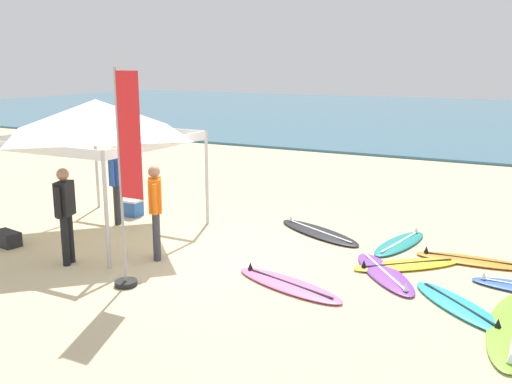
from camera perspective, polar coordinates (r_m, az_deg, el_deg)
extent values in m
plane|color=beige|center=(10.80, -5.98, -5.96)|extent=(80.00, 80.00, 0.00)
cube|color=#386B84|center=(39.44, 19.41, 7.16)|extent=(80.00, 36.00, 0.10)
cylinder|color=#B7B7BC|center=(9.95, -14.72, -1.81)|extent=(0.07, 0.07, 2.05)
cylinder|color=#B7B7BC|center=(14.30, -15.64, 2.53)|extent=(0.07, 0.07, 2.05)
cylinder|color=#B7B7BC|center=(12.38, -4.93, 1.42)|extent=(0.07, 0.07, 2.05)
cube|color=white|center=(10.88, -21.17, 4.01)|extent=(3.15, 0.03, 0.18)
cube|color=white|center=(13.14, -10.84, 6.03)|extent=(3.15, 0.03, 0.18)
cube|color=white|center=(13.08, -20.60, 5.41)|extent=(0.03, 3.15, 0.18)
cube|color=white|center=(10.95, -9.47, 4.75)|extent=(0.03, 3.15, 0.18)
pyramid|color=white|center=(11.92, -15.65, 7.23)|extent=(3.27, 3.27, 0.70)
ellipsoid|color=black|center=(11.90, 6.27, -4.01)|extent=(2.31, 1.61, 0.07)
cube|color=white|center=(11.89, 6.27, -3.83)|extent=(1.74, 0.95, 0.01)
cone|color=white|center=(12.56, 3.50, -2.59)|extent=(0.09, 0.09, 0.12)
ellipsoid|color=#23B2CC|center=(8.90, 19.57, -10.65)|extent=(1.75, 1.69, 0.07)
cube|color=black|center=(8.88, 19.59, -10.42)|extent=(1.21, 1.15, 0.01)
cone|color=black|center=(8.32, 23.02, -11.91)|extent=(0.09, 0.09, 0.12)
ellipsoid|color=orange|center=(10.88, 20.83, -6.43)|extent=(1.99, 0.59, 0.07)
cube|color=black|center=(10.87, 20.85, -6.24)|extent=(1.68, 0.09, 0.01)
cone|color=black|center=(10.94, 16.64, -5.49)|extent=(0.09, 0.09, 0.12)
ellipsoid|color=pink|center=(9.15, 3.25, -9.22)|extent=(2.16, 1.15, 0.07)
cube|color=black|center=(9.14, 3.25, -9.00)|extent=(1.71, 0.56, 0.01)
cone|color=black|center=(9.66, -0.57, -7.37)|extent=(0.09, 0.09, 0.12)
ellipsoid|color=purple|center=(9.84, 12.69, -7.91)|extent=(1.67, 1.94, 0.07)
cube|color=white|center=(9.82, 12.70, -7.71)|extent=(1.09, 1.39, 0.01)
cone|color=white|center=(9.10, 14.75, -9.13)|extent=(0.09, 0.09, 0.12)
ellipsoid|color=#19847F|center=(11.46, 14.15, -4.99)|extent=(0.86, 1.98, 0.07)
cube|color=white|center=(11.45, 14.16, -4.81)|extent=(0.34, 1.62, 0.01)
cone|color=white|center=(12.13, 15.71, -3.62)|extent=(0.09, 0.09, 0.12)
cone|color=white|center=(9.96, 21.79, -7.71)|extent=(0.09, 0.09, 0.12)
ellipsoid|color=yellow|center=(10.32, 14.87, -7.04)|extent=(1.85, 1.71, 0.07)
cube|color=black|center=(10.31, 14.88, -6.84)|extent=(1.31, 1.14, 0.01)
cone|color=black|center=(9.94, 10.72, -7.01)|extent=(0.09, 0.09, 0.12)
cone|color=white|center=(7.49, 24.07, -14.84)|extent=(0.09, 0.09, 0.12)
cylinder|color=#2D2D33|center=(12.90, -13.45, -1.09)|extent=(0.13, 0.13, 0.88)
cylinder|color=#2D2D33|center=(12.74, -13.73, -1.29)|extent=(0.13, 0.13, 0.88)
cube|color=#2851B2|center=(12.66, -13.76, 2.06)|extent=(0.33, 0.41, 0.60)
sphere|color=beige|center=(12.59, -13.86, 3.96)|extent=(0.21, 0.21, 0.21)
cylinder|color=#2851B2|center=(12.88, -13.39, 2.17)|extent=(0.09, 0.09, 0.54)
cylinder|color=#2851B2|center=(12.46, -14.13, 1.77)|extent=(0.09, 0.09, 0.54)
cylinder|color=#383842|center=(10.31, -9.91, -4.44)|extent=(0.13, 0.13, 0.88)
cylinder|color=#383842|center=(10.48, -9.87, -4.15)|extent=(0.13, 0.13, 0.88)
cube|color=orange|center=(10.21, -10.05, -0.32)|extent=(0.39, 0.42, 0.60)
sphere|color=#9E7051|center=(10.12, -10.14, 2.03)|extent=(0.21, 0.21, 0.21)
cylinder|color=orange|center=(9.99, -10.09, -0.73)|extent=(0.09, 0.09, 0.54)
cylinder|color=orange|center=(10.43, -10.00, -0.14)|extent=(0.09, 0.09, 0.54)
cylinder|color=black|center=(10.45, -18.51, -4.69)|extent=(0.13, 0.13, 0.88)
cylinder|color=black|center=(10.60, -18.07, -4.41)|extent=(0.13, 0.13, 0.88)
cube|color=black|center=(10.34, -18.57, -0.63)|extent=(0.33, 0.41, 0.60)
sphere|color=#9E7051|center=(10.25, -18.74, 1.68)|extent=(0.21, 0.21, 0.21)
cylinder|color=black|center=(10.14, -19.15, -1.04)|extent=(0.09, 0.09, 0.54)
cylinder|color=black|center=(10.54, -18.00, -0.45)|extent=(0.09, 0.09, 0.54)
cylinder|color=#99999E|center=(8.94, -13.37, 1.08)|extent=(0.04, 0.04, 3.40)
cube|color=red|center=(8.69, -12.51, 5.47)|extent=(0.40, 0.02, 1.90)
cylinder|color=black|center=(9.41, -12.84, -8.86)|extent=(0.36, 0.36, 0.08)
cube|color=#232328|center=(12.07, -23.65, -4.28)|extent=(0.65, 0.42, 0.28)
cube|color=#2D60B7|center=(13.48, -12.37, -1.62)|extent=(0.48, 0.34, 0.34)
cube|color=white|center=(13.44, -12.41, -0.81)|extent=(0.50, 0.36, 0.05)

